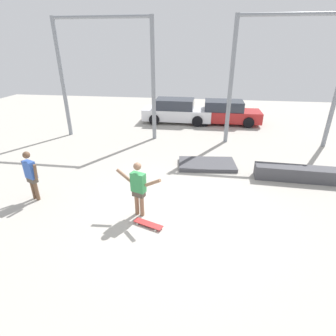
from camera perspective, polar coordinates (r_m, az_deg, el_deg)
The scene contains 10 objects.
ground_plane at distance 7.78m, azimuth 1.38°, elevation -9.46°, with size 36.00×36.00×0.00m, color #B2ADA3.
skateboarder at distance 7.23m, azimuth -6.45°, elevation -4.10°, with size 1.37×0.56×1.63m.
skateboard at distance 7.22m, azimuth -4.35°, elevation -12.02°, with size 0.86×0.49×0.08m.
grind_box at distance 10.46m, azimuth 26.17°, elevation -1.08°, with size 2.88×0.58×0.50m, color #47474C.
manual_pad at distance 10.67m, azimuth 8.46°, elevation 0.82°, with size 2.23×1.30×0.15m, color #47474C.
canopy_support_left at distance 13.80m, azimuth -13.43°, elevation 20.27°, with size 4.85×0.20×5.65m.
canopy_support_right at distance 13.37m, azimuth 24.28°, elevation 18.71°, with size 4.85×0.20×5.65m.
parked_car_white at distance 16.75m, azimuth 1.86°, elevation 12.25°, with size 4.23×1.88×1.44m.
parked_car_red at distance 16.82m, azimuth 12.32°, elevation 11.68°, with size 4.16×1.85×1.39m.
bystander at distance 8.96m, azimuth -27.68°, elevation -1.14°, with size 0.67×0.35×1.61m.
Camera 1 is at (0.72, -6.37, 4.41)m, focal length 28.00 mm.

